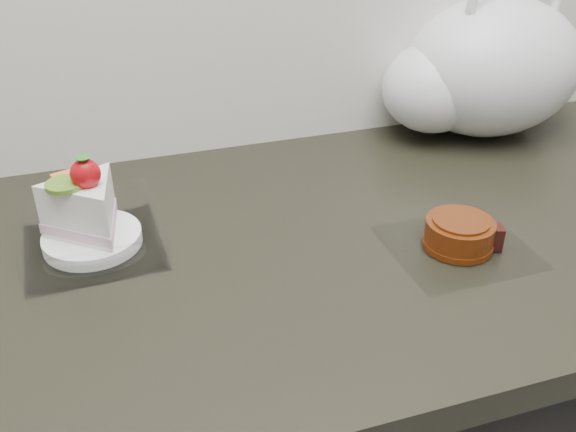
{
  "coord_description": "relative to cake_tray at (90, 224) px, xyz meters",
  "views": [
    {
      "loc": [
        -0.21,
        1.01,
        1.36
      ],
      "look_at": [
        0.01,
        1.69,
        0.94
      ],
      "focal_mm": 40.0,
      "sensor_mm": 36.0,
      "label": 1
    }
  ],
  "objects": [
    {
      "name": "plastic_bag",
      "position": [
        0.67,
        0.18,
        0.08
      ],
      "size": [
        0.38,
        0.29,
        0.29
      ],
      "rotation": [
        0.0,
        0.0,
        0.16
      ],
      "color": "white",
      "rests_on": "counter"
    },
    {
      "name": "mooncake_wrap",
      "position": [
        0.45,
        -0.15,
        -0.02
      ],
      "size": [
        0.18,
        0.17,
        0.04
      ],
      "rotation": [
        0.0,
        0.0,
        0.19
      ],
      "color": "white",
      "rests_on": "counter"
    },
    {
      "name": "cake_tray",
      "position": [
        0.0,
        0.0,
        0.0
      ],
      "size": [
        0.18,
        0.18,
        0.13
      ],
      "rotation": [
        0.0,
        0.0,
        0.04
      ],
      "color": "white",
      "rests_on": "counter"
    }
  ]
}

